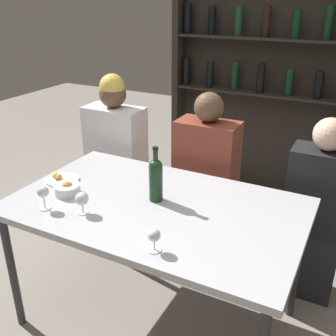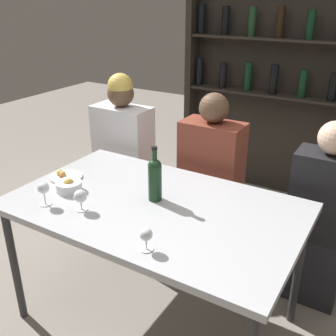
% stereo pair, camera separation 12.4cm
% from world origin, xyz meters
% --- Properties ---
extents(ground_plane, '(10.00, 10.00, 0.00)m').
position_xyz_m(ground_plane, '(0.00, 0.00, 0.00)').
color(ground_plane, gray).
extents(dining_table, '(1.49, 0.91, 0.77)m').
position_xyz_m(dining_table, '(0.00, 0.00, 0.71)').
color(dining_table, '#B7BABF').
rests_on(dining_table, ground_plane).
extents(wine_rack_wall, '(1.67, 0.21, 2.16)m').
position_xyz_m(wine_rack_wall, '(-0.00, 1.97, 1.14)').
color(wine_rack_wall, '#28231E').
rests_on(wine_rack_wall, ground_plane).
extents(wine_bottle, '(0.07, 0.07, 0.30)m').
position_xyz_m(wine_bottle, '(-0.02, 0.04, 0.90)').
color(wine_bottle, '#19381E').
rests_on(wine_bottle, dining_table).
extents(wine_glass_0, '(0.07, 0.07, 0.11)m').
position_xyz_m(wine_glass_0, '(-0.28, -0.24, 0.85)').
color(wine_glass_0, silver).
rests_on(wine_glass_0, dining_table).
extents(wine_glass_1, '(0.06, 0.06, 0.13)m').
position_xyz_m(wine_glass_1, '(-0.47, -0.30, 0.86)').
color(wine_glass_1, silver).
rests_on(wine_glass_1, dining_table).
extents(wine_glass_2, '(0.06, 0.06, 0.10)m').
position_xyz_m(wine_glass_2, '(0.19, -0.35, 0.84)').
color(wine_glass_2, silver).
rests_on(wine_glass_2, dining_table).
extents(food_plate_0, '(0.19, 0.19, 0.04)m').
position_xyz_m(food_plate_0, '(-0.62, -0.01, 0.78)').
color(food_plate_0, silver).
rests_on(food_plate_0, dining_table).
extents(snack_bowl, '(0.14, 0.14, 0.08)m').
position_xyz_m(snack_bowl, '(-0.48, -0.12, 0.80)').
color(snack_bowl, white).
rests_on(snack_bowl, dining_table).
extents(seated_person_left, '(0.43, 0.22, 1.27)m').
position_xyz_m(seated_person_left, '(-0.70, 0.66, 0.60)').
color(seated_person_left, '#26262B').
rests_on(seated_person_left, ground_plane).
extents(seated_person_center, '(0.40, 0.22, 1.22)m').
position_xyz_m(seated_person_center, '(0.01, 0.66, 0.57)').
color(seated_person_center, '#26262B').
rests_on(seated_person_center, ground_plane).
extents(seated_person_right, '(0.37, 0.22, 1.16)m').
position_xyz_m(seated_person_right, '(0.72, 0.66, 0.54)').
color(seated_person_right, '#26262B').
rests_on(seated_person_right, ground_plane).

